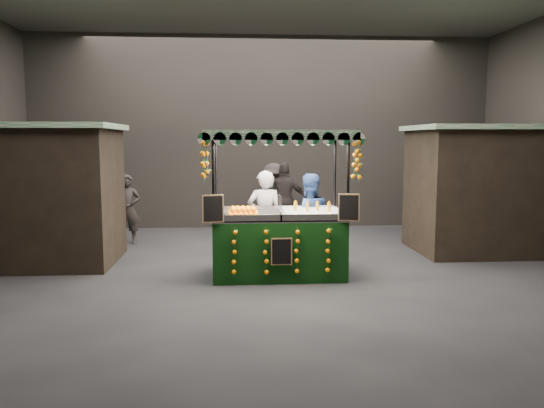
{
  "coord_description": "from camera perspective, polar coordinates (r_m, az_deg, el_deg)",
  "views": [
    {
      "loc": [
        -0.75,
        -9.23,
        2.3
      ],
      "look_at": [
        -0.1,
        0.01,
        1.2
      ],
      "focal_mm": 35.61,
      "sensor_mm": 36.0,
      "label": 1
    }
  ],
  "objects": [
    {
      "name": "shopper_0",
      "position": [
        12.41,
        -15.03,
        -0.53
      ],
      "size": [
        0.57,
        0.37,
        1.55
      ],
      "rotation": [
        0.0,
        0.0,
        0.01
      ],
      "color": "black",
      "rests_on": "ground"
    },
    {
      "name": "shopper_4",
      "position": [
        13.13,
        -19.27,
        0.4
      ],
      "size": [
        0.93,
        0.63,
        1.86
      ],
      "rotation": [
        0.0,
        0.0,
        3.18
      ],
      "color": "#2A2722",
      "rests_on": "ground"
    },
    {
      "name": "neighbour_stall_left",
      "position": [
        10.9,
        -23.55,
        0.99
      ],
      "size": [
        3.0,
        2.2,
        2.6
      ],
      "color": "black",
      "rests_on": "ground"
    },
    {
      "name": "shopper_1",
      "position": [
        11.15,
        -0.23,
        -1.0
      ],
      "size": [
        0.97,
        0.93,
        1.59
      ],
      "rotation": [
        0.0,
        0.0,
        -0.6
      ],
      "color": "black",
      "rests_on": "ground"
    },
    {
      "name": "vendor_blue",
      "position": [
        9.94,
        3.87,
        -1.65
      ],
      "size": [
        0.9,
        0.74,
        1.69
      ],
      "rotation": [
        0.0,
        0.0,
        3.27
      ],
      "color": "navy",
      "rests_on": "ground"
    },
    {
      "name": "neighbour_stall_right",
      "position": [
        11.94,
        21.57,
        1.53
      ],
      "size": [
        3.0,
        2.2,
        2.6
      ],
      "color": "black",
      "rests_on": "ground"
    },
    {
      "name": "vendor_grey",
      "position": [
        9.98,
        -0.77,
        -1.45
      ],
      "size": [
        0.64,
        0.42,
        1.75
      ],
      "rotation": [
        0.0,
        0.0,
        3.13
      ],
      "color": "gray",
      "rests_on": "ground"
    },
    {
      "name": "shopper_3",
      "position": [
        13.11,
        0.17,
        0.52
      ],
      "size": [
        1.21,
        1.29,
        1.75
      ],
      "rotation": [
        0.0,
        0.0,
        0.89
      ],
      "color": "#292321",
      "rests_on": "ground"
    },
    {
      "name": "ground",
      "position": [
        9.54,
        0.64,
        -7.18
      ],
      "size": [
        12.0,
        12.0,
        0.0
      ],
      "primitive_type": "plane",
      "color": "black",
      "rests_on": "ground"
    },
    {
      "name": "juice_stall",
      "position": [
        9.1,
        0.77,
        -2.96
      ],
      "size": [
        2.54,
        1.49,
        2.46
      ],
      "color": "black",
      "rests_on": "ground"
    },
    {
      "name": "market_hall",
      "position": [
        9.32,
        0.67,
        13.44
      ],
      "size": [
        12.1,
        10.1,
        5.05
      ],
      "color": "black",
      "rests_on": "ground"
    },
    {
      "name": "shopper_2",
      "position": [
        12.73,
        1.37,
        0.4
      ],
      "size": [
        1.09,
        0.58,
        1.78
      ],
      "rotation": [
        0.0,
        0.0,
        2.99
      ],
      "color": "#2A2422",
      "rests_on": "ground"
    }
  ]
}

